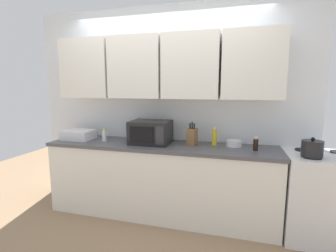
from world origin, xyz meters
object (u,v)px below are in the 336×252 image
at_px(dish_rack, 79,135).
at_px(bottle_yellow_mustard, 214,137).
at_px(microwave, 151,132).
at_px(knife_block, 192,137).
at_px(bottle_soy_dark, 256,144).
at_px(bowl_ceramic_small, 234,143).
at_px(bottle_white_jar, 104,136).
at_px(bottle_blue_cleaner, 129,131).
at_px(stove_range, 322,197).
at_px(kettle, 312,148).

bearing_deg(dish_rack, bottle_yellow_mustard, 4.18).
bearing_deg(microwave, knife_block, 5.21).
height_order(bottle_soy_dark, bowl_ceramic_small, bottle_soy_dark).
bearing_deg(bottle_white_jar, knife_block, 3.91).
relative_size(dish_rack, knife_block, 1.36).
relative_size(bottle_white_jar, bowl_ceramic_small, 0.87).
xyz_separation_m(knife_block, bottle_blue_cleaner, (-0.84, 0.05, 0.01)).
relative_size(stove_range, kettle, 4.63).
relative_size(knife_block, bowl_ceramic_small, 1.57).
relative_size(knife_block, bottle_white_jar, 1.81).
relative_size(bottle_yellow_mustard, bottle_blue_cleaner, 0.88).
xyz_separation_m(kettle, dish_rack, (-2.74, 0.16, -0.03)).
relative_size(stove_range, knife_block, 3.27).
distance_m(stove_range, knife_block, 1.50).
distance_m(stove_range, microwave, 1.99).
bearing_deg(stove_range, kettle, -140.53).
height_order(microwave, knife_block, same).
distance_m(stove_range, bottle_white_jar, 2.57).
height_order(microwave, bottle_blue_cleaner, microwave).
xyz_separation_m(bottle_yellow_mustard, bottle_white_jar, (-1.38, -0.15, -0.03)).
height_order(bottle_soy_dark, bottle_white_jar, bottle_soy_dark).
distance_m(kettle, dish_rack, 2.75).
distance_m(dish_rack, knife_block, 1.52).
bearing_deg(dish_rack, stove_range, -0.39).
xyz_separation_m(stove_range, bowl_ceramic_small, (-0.91, 0.15, 0.48)).
height_order(microwave, bottle_white_jar, microwave).
bearing_deg(kettle, bowl_ceramic_small, 158.44).
height_order(stove_range, bottle_soy_dark, bottle_soy_dark).
distance_m(bottle_soy_dark, bowl_ceramic_small, 0.28).
xyz_separation_m(stove_range, dish_rack, (-2.91, 0.02, 0.51)).
relative_size(bottle_soy_dark, bottle_blue_cleaner, 0.64).
distance_m(bottle_yellow_mustard, bowl_ceramic_small, 0.24).
height_order(bottle_white_jar, bowl_ceramic_small, bottle_white_jar).
bearing_deg(dish_rack, kettle, -3.34).
distance_m(microwave, bottle_white_jar, 0.63).
relative_size(stove_range, bottle_soy_dark, 5.79).
xyz_separation_m(dish_rack, bottle_white_jar, (0.39, -0.02, 0.01)).
xyz_separation_m(kettle, bottle_soy_dark, (-0.51, 0.14, -0.02)).
bearing_deg(bottle_white_jar, stove_range, -0.05).
bearing_deg(bowl_ceramic_small, knife_block, -171.41).
distance_m(bottle_blue_cleaner, bowl_ceramic_small, 1.32).
relative_size(microwave, bottle_blue_cleaner, 1.95).
height_order(kettle, knife_block, knife_block).
relative_size(dish_rack, bottle_white_jar, 2.47).
distance_m(knife_block, bowl_ceramic_small, 0.49).
bearing_deg(bottle_soy_dark, bottle_blue_cleaner, 175.55).
height_order(bottle_blue_cleaner, bowl_ceramic_small, bottle_blue_cleaner).
xyz_separation_m(knife_block, bottle_yellow_mustard, (0.26, 0.07, -0.00)).
xyz_separation_m(microwave, bottle_yellow_mustard, (0.76, 0.12, -0.04)).
bearing_deg(knife_block, bowl_ceramic_small, 8.59).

